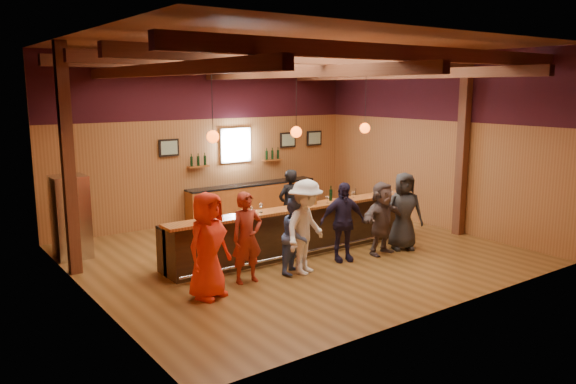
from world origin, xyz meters
The scene contains 27 objects.
room centered at (0.00, 0.06, 3.21)m, with size 9.04×9.00×4.52m.
bar_counter centered at (0.02, 0.15, 0.52)m, with size 6.30×1.07×1.11m.
back_bar_cabinet centered at (1.20, 3.72, 0.48)m, with size 4.00×0.52×0.95m.
window centered at (0.80, 3.95, 2.05)m, with size 0.95×0.09×0.95m.
framed_pictures centered at (1.67, 3.94, 2.10)m, with size 5.35×0.05×0.45m.
wine_shelves centered at (0.80, 3.88, 1.62)m, with size 3.00×0.18×0.30m.
pendant_lights centered at (0.00, 0.00, 2.71)m, with size 4.24×0.24×1.37m.
stainless_fridge centered at (-4.10, 2.60, 0.90)m, with size 0.70×0.70×1.80m, color silver.
customer_orange centered at (-2.80, -1.23, 0.94)m, with size 0.92×0.60×1.89m, color #F83017.
customer_redvest centered at (-1.84, -0.95, 0.87)m, with size 0.63×0.42×1.74m, color maroon.
customer_denim centered at (-0.76, -1.03, 0.76)m, with size 0.74×0.58×1.53m, color #4B6197.
customer_white centered at (-0.64, -1.19, 0.94)m, with size 1.22×0.70×1.88m, color white.
customer_navy centered at (0.50, -0.98, 0.85)m, with size 0.99×0.41×1.70m, color #211B36.
customer_brown centered at (1.53, -1.11, 0.81)m, with size 1.51×0.48×1.63m, color #584846.
customer_dark centered at (2.22, -1.11, 0.88)m, with size 0.86×0.56×1.76m, color #29292B.
bartender centered at (0.48, 0.92, 0.87)m, with size 0.63×0.42×1.74m, color black.
ice_bucket centered at (0.34, -0.14, 1.22)m, with size 0.21×0.21×0.23m, color brown.
bottle_a centered at (0.45, -0.04, 1.24)m, with size 0.07×0.07×0.33m.
bottle_b centered at (0.92, -0.08, 1.24)m, with size 0.07×0.07×0.34m.
glass_a centered at (-2.45, -0.17, 1.24)m, with size 0.08×0.08×0.19m.
glass_b centered at (-2.11, -0.15, 1.24)m, with size 0.08×0.08×0.19m.
glass_c centered at (-1.28, -0.22, 1.23)m, with size 0.07×0.07×0.16m.
glass_d centered at (-1.05, -0.20, 1.25)m, with size 0.09×0.09×0.20m.
glass_e centered at (-0.21, -0.13, 1.24)m, with size 0.08×0.08×0.19m.
glass_f centered at (0.67, -0.27, 1.23)m, with size 0.08×0.08×0.17m.
glass_g centered at (1.54, -0.16, 1.23)m, with size 0.07×0.07×0.16m.
glass_h centered at (2.24, -0.27, 1.24)m, with size 0.08×0.08×0.18m.
Camera 1 is at (-7.13, -9.67, 3.63)m, focal length 35.00 mm.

